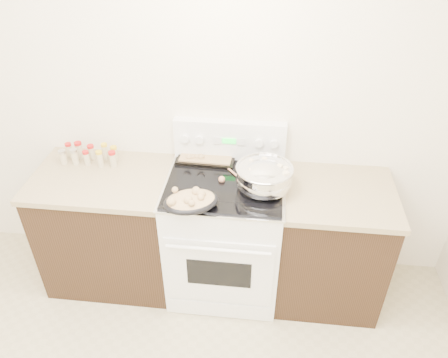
# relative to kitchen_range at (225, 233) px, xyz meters

# --- Properties ---
(room_shell) EXTENTS (4.10, 3.60, 2.75)m
(room_shell) POSITION_rel_kitchen_range_xyz_m (-0.35, -1.42, 1.21)
(room_shell) COLOR white
(room_shell) RESTS_ON ground
(counter_left) EXTENTS (0.93, 0.67, 0.92)m
(counter_left) POSITION_rel_kitchen_range_xyz_m (-0.83, 0.01, -0.03)
(counter_left) COLOR black
(counter_left) RESTS_ON ground
(counter_right) EXTENTS (0.73, 0.67, 0.92)m
(counter_right) POSITION_rel_kitchen_range_xyz_m (0.73, 0.01, -0.03)
(counter_right) COLOR black
(counter_right) RESTS_ON ground
(kitchen_range) EXTENTS (0.78, 0.73, 1.22)m
(kitchen_range) POSITION_rel_kitchen_range_xyz_m (0.00, 0.00, 0.00)
(kitchen_range) COLOR white
(kitchen_range) RESTS_ON ground
(mixing_bowl) EXTENTS (0.46, 0.46, 0.21)m
(mixing_bowl) POSITION_rel_kitchen_range_xyz_m (0.25, -0.05, 0.54)
(mixing_bowl) COLOR silver
(mixing_bowl) RESTS_ON kitchen_range
(roasting_pan) EXTENTS (0.39, 0.34, 0.11)m
(roasting_pan) POSITION_rel_kitchen_range_xyz_m (-0.17, -0.28, 0.50)
(roasting_pan) COLOR black
(roasting_pan) RESTS_ON kitchen_range
(baking_sheet) EXTENTS (0.41, 0.29, 0.06)m
(baking_sheet) POSITION_rel_kitchen_range_xyz_m (-0.16, 0.27, 0.47)
(baking_sheet) COLOR black
(baking_sheet) RESTS_ON kitchen_range
(wooden_spoon) EXTENTS (0.17, 0.20, 0.04)m
(wooden_spoon) POSITION_rel_kitchen_range_xyz_m (0.00, 0.03, 0.46)
(wooden_spoon) COLOR tan
(wooden_spoon) RESTS_ON kitchen_range
(blue_ladle) EXTENTS (0.09, 0.26, 0.09)m
(blue_ladle) POSITION_rel_kitchen_range_xyz_m (0.33, -0.09, 0.48)
(blue_ladle) COLOR #90C5D8
(blue_ladle) RESTS_ON kitchen_range
(spice_jars) EXTENTS (0.40, 0.15, 0.12)m
(spice_jars) POSITION_rel_kitchen_range_xyz_m (-0.96, 0.16, 0.49)
(spice_jars) COLOR #BFB28C
(spice_jars) RESTS_ON counter_left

